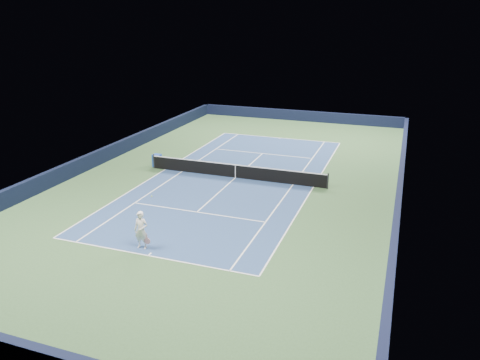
% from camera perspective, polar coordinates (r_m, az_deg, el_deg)
% --- Properties ---
extents(ground, '(40.00, 40.00, 0.00)m').
position_cam_1_polar(ground, '(32.54, -0.56, 0.28)').
color(ground, '#31512C').
rests_on(ground, ground).
extents(wall_far, '(22.00, 0.35, 1.10)m').
position_cam_1_polar(wall_far, '(50.82, 7.27, 7.79)').
color(wall_far, black).
rests_on(wall_far, ground).
extents(wall_near, '(22.00, 0.35, 1.10)m').
position_cam_1_polar(wall_near, '(17.25, -25.41, -18.73)').
color(wall_near, black).
rests_on(wall_near, ground).
extents(wall_right, '(0.35, 40.00, 1.10)m').
position_cam_1_polar(wall_right, '(30.55, 18.86, -1.02)').
color(wall_right, black).
rests_on(wall_right, ground).
extents(wall_left, '(0.35, 40.00, 1.10)m').
position_cam_1_polar(wall_left, '(37.36, -16.36, 2.90)').
color(wall_left, black).
rests_on(wall_left, ground).
extents(court_surface, '(10.97, 23.77, 0.01)m').
position_cam_1_polar(court_surface, '(32.54, -0.56, 0.28)').
color(court_surface, navy).
rests_on(court_surface, ground).
extents(baseline_far, '(10.97, 0.08, 0.00)m').
position_cam_1_polar(baseline_far, '(43.41, 4.90, 5.14)').
color(baseline_far, white).
rests_on(baseline_far, ground).
extents(baseline_near, '(10.97, 0.08, 0.00)m').
position_cam_1_polar(baseline_near, '(22.69, -11.14, -9.03)').
color(baseline_near, white).
rests_on(baseline_near, ground).
extents(sideline_doubles_right, '(0.08, 23.77, 0.00)m').
position_cam_1_polar(sideline_doubles_right, '(31.17, 8.94, -0.83)').
color(sideline_doubles_right, white).
rests_on(sideline_doubles_right, ground).
extents(sideline_doubles_left, '(0.08, 23.77, 0.00)m').
position_cam_1_polar(sideline_doubles_left, '(34.72, -9.08, 1.29)').
color(sideline_doubles_left, white).
rests_on(sideline_doubles_left, ground).
extents(sideline_singles_right, '(0.08, 23.77, 0.00)m').
position_cam_1_polar(sideline_singles_right, '(31.43, 6.50, -0.54)').
color(sideline_singles_right, white).
rests_on(sideline_singles_right, ground).
extents(sideline_singles_left, '(0.08, 23.77, 0.00)m').
position_cam_1_polar(sideline_singles_left, '(34.11, -7.06, 1.05)').
color(sideline_singles_left, white).
rests_on(sideline_singles_left, ground).
extents(service_line_far, '(8.23, 0.08, 0.00)m').
position_cam_1_polar(service_line_far, '(38.32, 2.76, 3.25)').
color(service_line_far, white).
rests_on(service_line_far, ground).
extents(service_line_near, '(8.23, 0.08, 0.00)m').
position_cam_1_polar(service_line_near, '(27.03, -5.27, -3.91)').
color(service_line_near, white).
rests_on(service_line_near, ground).
extents(center_service_line, '(0.08, 12.80, 0.00)m').
position_cam_1_polar(center_service_line, '(32.53, -0.56, 0.29)').
color(center_service_line, white).
rests_on(center_service_line, ground).
extents(center_mark_far, '(0.08, 0.30, 0.00)m').
position_cam_1_polar(center_mark_far, '(43.27, 4.85, 5.10)').
color(center_mark_far, white).
rests_on(center_mark_far, ground).
extents(center_mark_near, '(0.08, 0.30, 0.00)m').
position_cam_1_polar(center_mark_near, '(22.80, -10.95, -8.87)').
color(center_mark_near, white).
rests_on(center_mark_near, ground).
extents(tennis_net, '(12.90, 0.10, 1.07)m').
position_cam_1_polar(tennis_net, '(32.37, -0.56, 1.12)').
color(tennis_net, black).
rests_on(tennis_net, ground).
extents(sponsor_cube, '(0.63, 0.55, 0.94)m').
position_cam_1_polar(sponsor_cube, '(35.38, -10.08, 2.36)').
color(sponsor_cube, '#1C44AA').
rests_on(sponsor_cube, ground).
extents(tennis_player, '(0.85, 1.29, 2.37)m').
position_cam_1_polar(tennis_player, '(23.03, -11.94, -6.01)').
color(tennis_player, white).
rests_on(tennis_player, ground).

